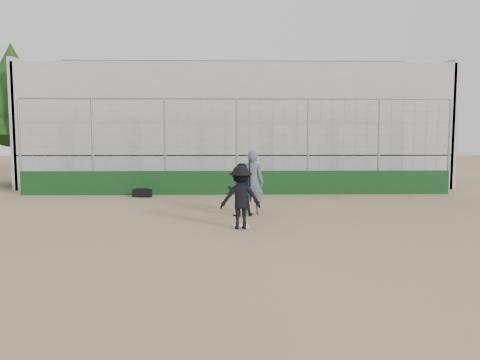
{
  "coord_description": "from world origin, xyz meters",
  "views": [
    {
      "loc": [
        -0.34,
        -12.62,
        2.51
      ],
      "look_at": [
        0.0,
        1.4,
        1.15
      ],
      "focal_mm": 35.0,
      "sensor_mm": 36.0,
      "label": 1
    }
  ],
  "objects_px": {
    "batter_at_plate": "(241,197)",
    "catcher_crouched": "(240,198)",
    "umpire": "(252,185)",
    "equipment_bag": "(142,193)"
  },
  "relations": [
    {
      "from": "umpire",
      "to": "equipment_bag",
      "type": "bearing_deg",
      "value": -28.69
    },
    {
      "from": "batter_at_plate",
      "to": "equipment_bag",
      "type": "xyz_separation_m",
      "value": [
        -3.82,
        6.46,
        -0.68
      ]
    },
    {
      "from": "catcher_crouched",
      "to": "umpire",
      "type": "relative_size",
      "value": 0.61
    },
    {
      "from": "umpire",
      "to": "catcher_crouched",
      "type": "bearing_deg",
      "value": 63.51
    },
    {
      "from": "umpire",
      "to": "equipment_bag",
      "type": "height_order",
      "value": "umpire"
    },
    {
      "from": "batter_at_plate",
      "to": "equipment_bag",
      "type": "relative_size",
      "value": 2.36
    },
    {
      "from": "batter_at_plate",
      "to": "equipment_bag",
      "type": "distance_m",
      "value": 7.53
    },
    {
      "from": "batter_at_plate",
      "to": "catcher_crouched",
      "type": "height_order",
      "value": "batter_at_plate"
    },
    {
      "from": "batter_at_plate",
      "to": "equipment_bag",
      "type": "height_order",
      "value": "batter_at_plate"
    },
    {
      "from": "batter_at_plate",
      "to": "catcher_crouched",
      "type": "distance_m",
      "value": 1.93
    }
  ]
}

